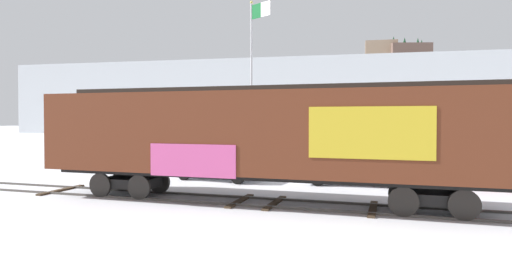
% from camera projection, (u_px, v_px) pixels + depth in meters
% --- Properties ---
extents(ground_plane, '(260.00, 260.00, 0.00)m').
position_uv_depth(ground_plane, '(283.00, 204.00, 15.12)').
color(ground_plane, silver).
extents(track, '(59.94, 6.18, 0.08)m').
position_uv_depth(track, '(277.00, 203.00, 15.13)').
color(track, '#4C4742').
rests_on(track, ground_plane).
extents(freight_car, '(16.66, 4.24, 4.17)m').
position_uv_depth(freight_car, '(265.00, 135.00, 15.21)').
color(freight_car, '#5B2B19').
rests_on(freight_car, ground_plane).
extents(flagpole, '(1.43, 1.00, 9.98)m').
position_uv_depth(flagpole, '(255.00, 61.00, 25.49)').
color(flagpole, silver).
rests_on(flagpole, ground_plane).
extents(hillside, '(128.32, 35.59, 18.05)m').
position_uv_depth(hillside, '(344.00, 100.00, 90.26)').
color(hillside, silver).
rests_on(hillside, ground_plane).
extents(parked_car_white, '(4.63, 2.66, 1.82)m').
position_uv_depth(parked_car_white, '(219.00, 161.00, 21.09)').
color(parked_car_white, silver).
rests_on(parked_car_white, ground_plane).
extents(parked_car_silver, '(4.65, 2.02, 1.64)m').
position_uv_depth(parked_car_silver, '(354.00, 166.00, 19.61)').
color(parked_car_silver, '#B7BABF').
rests_on(parked_car_silver, ground_plane).
extents(parked_car_red, '(4.79, 2.38, 1.85)m').
position_uv_depth(parked_car_red, '(502.00, 167.00, 18.40)').
color(parked_car_red, '#B21E1E').
rests_on(parked_car_red, ground_plane).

